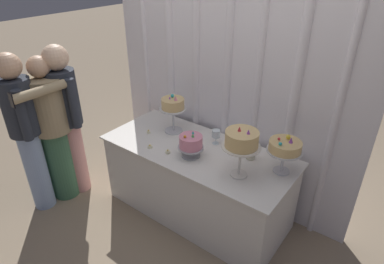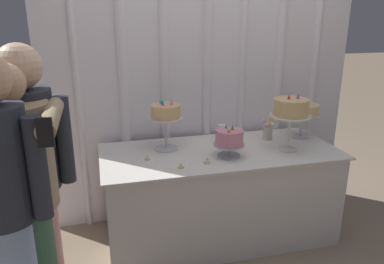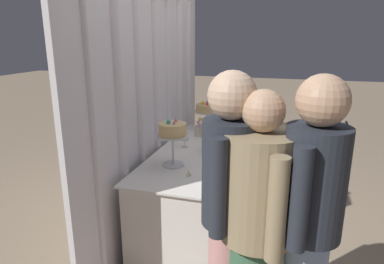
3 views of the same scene
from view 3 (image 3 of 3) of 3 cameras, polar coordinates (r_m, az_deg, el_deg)
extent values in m
plane|color=gray|center=(3.41, 3.17, -15.25)|extent=(24.00, 24.00, 0.00)
cube|color=white|center=(3.13, -6.65, 7.24)|extent=(2.64, 0.04, 2.59)
cylinder|color=white|center=(2.22, -16.46, 3.17)|extent=(0.05, 0.05, 2.59)
cylinder|color=white|center=(2.52, -12.12, 4.92)|extent=(0.09, 0.09, 2.59)
cylinder|color=white|center=(2.81, -8.92, 6.18)|extent=(0.07, 0.07, 2.59)
cylinder|color=white|center=(3.13, -6.12, 7.27)|extent=(0.07, 0.07, 2.59)
cylinder|color=white|center=(3.42, -4.10, 8.04)|extent=(0.06, 0.06, 2.59)
cylinder|color=white|center=(3.74, -2.25, 8.74)|extent=(0.08, 0.08, 2.59)
cylinder|color=white|center=(4.07, -0.65, 9.33)|extent=(0.06, 0.06, 2.59)
cube|color=white|center=(3.26, 1.53, -9.55)|extent=(1.75, 0.74, 0.72)
cube|color=white|center=(3.12, 1.58, -3.41)|extent=(1.80, 0.79, 0.01)
cylinder|color=silver|center=(2.80, -3.18, -5.44)|extent=(0.18, 0.18, 0.01)
cylinder|color=silver|center=(2.75, -3.22, -3.07)|extent=(0.02, 0.02, 0.23)
cylinder|color=silver|center=(2.72, -3.26, -0.65)|extent=(0.27, 0.27, 0.01)
cylinder|color=#DBB775|center=(2.70, -3.27, 0.45)|extent=(0.22, 0.22, 0.10)
cone|color=pink|center=(2.72, -2.75, 2.13)|extent=(0.03, 0.03, 0.05)
sphere|color=#2DB2B7|center=(2.67, -3.97, 1.72)|extent=(0.03, 0.03, 0.03)
cone|color=purple|center=(2.66, -3.04, 1.60)|extent=(0.02, 0.02, 0.03)
cylinder|color=#B2B2B7|center=(3.10, 3.95, -3.26)|extent=(0.17, 0.17, 0.01)
cylinder|color=#B2B2B7|center=(3.09, 3.97, -2.51)|extent=(0.02, 0.02, 0.07)
cylinder|color=#B2B2B7|center=(3.08, 3.98, -1.78)|extent=(0.23, 0.23, 0.01)
cylinder|color=pink|center=(3.06, 4.00, -0.74)|extent=(0.20, 0.20, 0.11)
cone|color=green|center=(3.06, 4.09, 0.65)|extent=(0.03, 0.03, 0.04)
cone|color=#2DB2B7|center=(3.04, 3.13, 0.52)|extent=(0.02, 0.02, 0.03)
sphere|color=orange|center=(3.01, 4.90, 0.25)|extent=(0.03, 0.03, 0.03)
cylinder|color=silver|center=(3.55, 5.48, -0.80)|extent=(0.14, 0.14, 0.01)
cylinder|color=silver|center=(3.52, 5.54, 1.28)|extent=(0.02, 0.02, 0.25)
cylinder|color=silver|center=(3.49, 5.60, 3.38)|extent=(0.31, 0.31, 0.01)
cylinder|color=#DBB775|center=(3.47, 5.63, 4.46)|extent=(0.26, 0.26, 0.12)
cone|color=purple|center=(3.51, 5.84, 5.92)|extent=(0.03, 0.03, 0.04)
cone|color=#DB333D|center=(3.43, 5.64, 5.71)|extent=(0.03, 0.03, 0.04)
cylinder|color=silver|center=(3.85, 2.53, 0.55)|extent=(0.14, 0.14, 0.01)
cylinder|color=silver|center=(3.82, 2.55, 1.97)|extent=(0.02, 0.02, 0.18)
cylinder|color=silver|center=(3.80, 2.57, 3.39)|extent=(0.29, 0.29, 0.01)
cylinder|color=#DBB775|center=(3.79, 2.58, 4.05)|extent=(0.26, 0.26, 0.08)
cone|color=purple|center=(3.81, 2.59, 5.09)|extent=(0.03, 0.03, 0.05)
sphere|color=yellow|center=(3.79, 1.84, 4.94)|extent=(0.04, 0.04, 0.04)
sphere|color=#DB333D|center=(3.73, 2.54, 4.65)|extent=(0.02, 0.02, 0.02)
sphere|color=#2DB2B7|center=(3.75, 3.72, 4.74)|extent=(0.03, 0.03, 0.03)
cylinder|color=silver|center=(3.23, -1.24, -2.50)|extent=(0.06, 0.06, 0.00)
cylinder|color=silver|center=(3.22, -1.24, -1.90)|extent=(0.01, 0.01, 0.07)
cylinder|color=silver|center=(3.20, -1.25, -0.73)|extent=(0.08, 0.08, 0.07)
cylinder|color=beige|center=(3.56, 1.09, 0.20)|extent=(0.08, 0.08, 0.12)
sphere|color=#E5C666|center=(3.51, 1.68, 1.38)|extent=(0.03, 0.03, 0.03)
sphere|color=#E5C666|center=(3.54, 1.38, 2.17)|extent=(0.04, 0.04, 0.04)
sphere|color=white|center=(3.55, 1.76, 1.50)|extent=(0.03, 0.03, 0.03)
sphere|color=#CC9EC6|center=(3.49, 1.01, 1.66)|extent=(0.03, 0.03, 0.03)
sphere|color=#E5C666|center=(3.59, 1.21, 1.86)|extent=(0.03, 0.03, 0.03)
sphere|color=#CC9EC6|center=(3.51, 1.32, 1.13)|extent=(0.04, 0.04, 0.04)
cylinder|color=beige|center=(2.59, -0.59, -7.11)|extent=(0.04, 0.04, 0.02)
sphere|color=#F9CC4C|center=(2.58, -0.59, -6.69)|extent=(0.01, 0.01, 0.01)
cylinder|color=beige|center=(2.73, 4.56, -6.00)|extent=(0.05, 0.05, 0.02)
sphere|color=#F9CC4C|center=(2.72, 4.57, -5.65)|extent=(0.01, 0.01, 0.01)
cylinder|color=beige|center=(2.91, 4.83, -4.53)|extent=(0.04, 0.04, 0.02)
sphere|color=#F9CC4C|center=(2.90, 4.84, -4.16)|extent=(0.01, 0.01, 0.01)
cylinder|color=#282D38|center=(1.75, 6.33, -6.80)|extent=(0.31, 0.31, 0.55)
sphere|color=beige|center=(1.64, 6.75, 6.12)|extent=(0.24, 0.24, 0.24)
cylinder|color=#282D38|center=(1.59, 4.40, -9.41)|extent=(0.08, 0.08, 0.49)
cylinder|color=#282D38|center=(1.91, 7.90, -5.00)|extent=(0.08, 0.08, 0.49)
cylinder|color=#9E8966|center=(1.70, 11.15, -8.85)|extent=(0.49, 0.49, 0.54)
sphere|color=tan|center=(1.58, 11.87, 3.49)|extent=(0.20, 0.20, 0.20)
cylinder|color=#9E8966|center=(1.51, 14.00, -12.61)|extent=(0.08, 0.08, 0.48)
cylinder|color=#9E8966|center=(1.81, 16.73, 0.16)|extent=(0.08, 0.48, 0.08)
cube|color=black|center=(1.83, 24.22, -0.43)|extent=(0.06, 0.01, 0.12)
cylinder|color=#282D38|center=(1.66, 19.72, -7.99)|extent=(0.36, 0.36, 0.53)
sphere|color=tan|center=(1.55, 21.02, 4.94)|extent=(0.23, 0.23, 0.23)
cube|color=#664C84|center=(1.66, 24.23, -7.43)|extent=(0.04, 0.02, 0.34)
cylinder|color=#282D38|center=(1.50, 17.53, -10.71)|extent=(0.08, 0.08, 0.46)
cylinder|color=#282D38|center=(1.82, 21.45, -6.23)|extent=(0.08, 0.08, 0.46)
camera|label=1|loc=(4.57, 35.49, 20.29)|focal=30.58mm
camera|label=2|loc=(2.66, 59.73, 7.93)|focal=35.06mm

